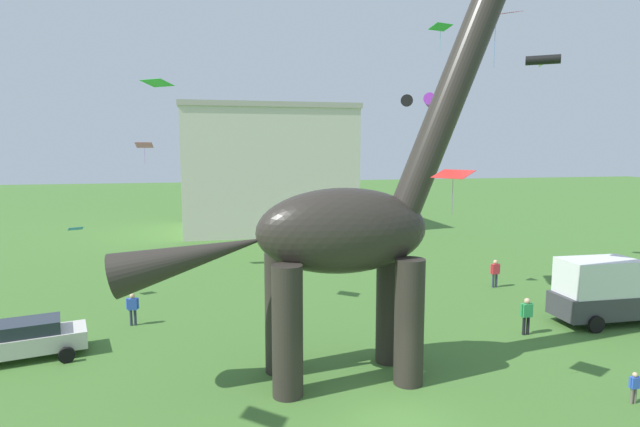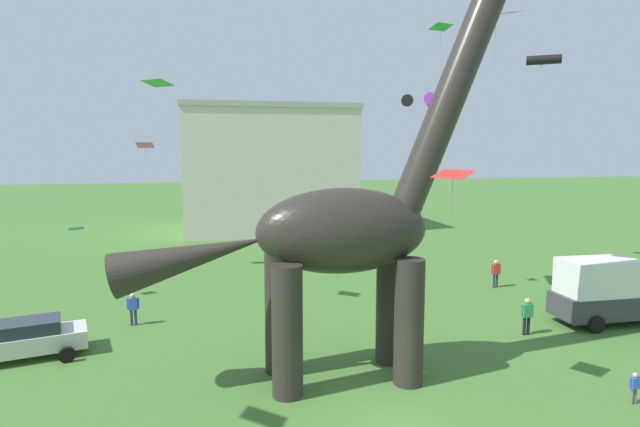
% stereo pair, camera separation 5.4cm
% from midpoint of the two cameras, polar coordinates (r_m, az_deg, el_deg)
% --- Properties ---
extents(ground_plane, '(240.00, 240.00, 0.00)m').
position_cam_midpoint_polar(ground_plane, '(17.51, 8.20, -21.91)').
color(ground_plane, '#42702D').
extents(dinosaur_sculpture, '(14.63, 3.10, 15.29)m').
position_cam_midpoint_polar(dinosaur_sculpture, '(18.80, 2.35, -1.90)').
color(dinosaur_sculpture, '#2D2823').
rests_on(dinosaur_sculpture, ground_plane).
extents(parked_sedan_left, '(4.50, 2.73, 1.55)m').
position_cam_midpoint_polar(parked_sedan_left, '(24.81, -28.98, -11.80)').
color(parked_sedan_left, silver).
rests_on(parked_sedan_left, ground_plane).
extents(parked_box_truck, '(5.65, 2.38, 3.20)m').
position_cam_midpoint_polar(parked_box_truck, '(29.19, 29.14, -7.32)').
color(parked_box_truck, '#38383D').
rests_on(parked_box_truck, ground_plane).
extents(person_far_spectator, '(0.41, 0.18, 1.09)m').
position_cam_midpoint_polar(person_far_spectator, '(21.06, 31.16, -15.72)').
color(person_far_spectator, '#6B6056').
rests_on(person_far_spectator, ground_plane).
extents(person_vendor_side, '(0.59, 0.26, 1.57)m').
position_cam_midpoint_polar(person_vendor_side, '(26.99, -19.67, -9.48)').
color(person_vendor_side, '#2D3347').
rests_on(person_vendor_side, ground_plane).
extents(person_strolling_adult, '(0.64, 0.28, 1.72)m').
position_cam_midpoint_polar(person_strolling_adult, '(33.82, 18.67, -5.95)').
color(person_strolling_adult, '#2D3347').
rests_on(person_strolling_adult, ground_plane).
extents(person_watching_child, '(0.64, 0.28, 1.72)m').
position_cam_midpoint_polar(person_watching_child, '(25.96, 21.70, -10.03)').
color(person_watching_child, black).
rests_on(person_watching_child, ground_plane).
extents(kite_mid_right, '(2.33, 2.30, 0.66)m').
position_cam_midpoint_polar(kite_mid_right, '(29.57, 11.53, 11.99)').
color(kite_mid_right, purple).
extents(kite_near_high, '(1.06, 0.89, 1.15)m').
position_cam_midpoint_polar(kite_near_high, '(25.64, 13.12, 19.20)').
color(kite_near_high, green).
extents(kite_trailing, '(0.90, 0.78, 0.22)m').
position_cam_midpoint_polar(kite_trailing, '(31.74, -25.01, -1.50)').
color(kite_trailing, '#287AE5').
extents(kite_far_right, '(2.19, 2.21, 2.22)m').
position_cam_midpoint_polar(kite_far_right, '(23.17, 18.73, 19.85)').
color(kite_far_right, red).
extents(kite_near_low, '(1.64, 1.59, 0.24)m').
position_cam_midpoint_polar(kite_near_low, '(26.76, -17.25, 13.44)').
color(kite_near_low, green).
extents(kite_far_left, '(1.32, 1.41, 1.43)m').
position_cam_midpoint_polar(kite_far_left, '(16.95, 14.39, 4.16)').
color(kite_far_left, red).
extents(kite_apex, '(1.15, 0.84, 1.45)m').
position_cam_midpoint_polar(kite_apex, '(36.79, -18.52, 7.08)').
color(kite_apex, pink).
extents(kite_mid_left, '(2.19, 2.30, 0.65)m').
position_cam_midpoint_polar(kite_mid_left, '(39.87, 23.28, 15.10)').
color(kite_mid_left, black).
extents(background_building_block, '(17.15, 13.12, 12.76)m').
position_cam_midpoint_polar(background_building_block, '(55.37, -5.82, 4.94)').
color(background_building_block, beige).
rests_on(background_building_block, ground_plane).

